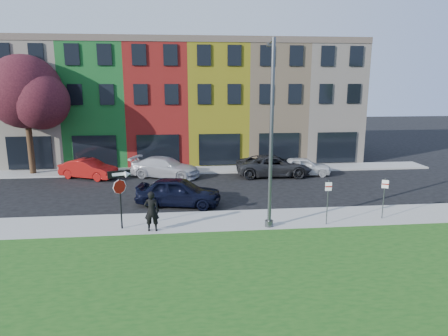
{
  "coord_description": "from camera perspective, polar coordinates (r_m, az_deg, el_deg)",
  "views": [
    {
      "loc": [
        -2.98,
        -16.17,
        7.09
      ],
      "look_at": [
        -0.88,
        4.0,
        2.62
      ],
      "focal_mm": 32.0,
      "sensor_mm": 36.0,
      "label": 1
    }
  ],
  "objects": [
    {
      "name": "parked_car_white",
      "position": [
        30.91,
        11.27,
        0.26
      ],
      "size": [
        2.44,
        4.39,
        1.39
      ],
      "primitive_type": "imported",
      "rotation": [
        0.0,
        0.0,
        1.47
      ],
      "color": "silver",
      "rests_on": "ground"
    },
    {
      "name": "parked_car_dark",
      "position": [
        30.31,
        7.12,
        0.34
      ],
      "size": [
        2.96,
        5.82,
        1.57
      ],
      "primitive_type": "imported",
      "rotation": [
        0.0,
        0.0,
        1.54
      ],
      "color": "black",
      "rests_on": "ground"
    },
    {
      "name": "parking_sign_b",
      "position": [
        21.91,
        21.91,
        -3.39
      ],
      "size": [
        0.3,
        0.17,
        2.12
      ],
      "rotation": [
        0.0,
        0.0,
        -0.43
      ],
      "color": "#494C4E",
      "rests_on": "sidewalk_near"
    },
    {
      "name": "tree_purple",
      "position": [
        33.25,
        -26.37,
        9.49
      ],
      "size": [
        6.47,
        5.66,
        8.83
      ],
      "color": "black",
      "rests_on": "sidewalk_far"
    },
    {
      "name": "stop_sign",
      "position": [
        19.38,
        -14.68,
        -2.72
      ],
      "size": [
        1.0,
        0.39,
        2.86
      ],
      "rotation": [
        0.0,
        0.0,
        0.34
      ],
      "color": "black",
      "rests_on": "sidewalk_near"
    },
    {
      "name": "parked_car_silver",
      "position": [
        29.99,
        -8.4,
        0.1
      ],
      "size": [
        5.48,
        6.55,
        1.5
      ],
      "primitive_type": "imported",
      "rotation": [
        0.0,
        0.0,
        1.22
      ],
      "color": "#B4B3B9",
      "rests_on": "ground"
    },
    {
      "name": "sidewalk_near",
      "position": [
        21.01,
        8.19,
        -7.24
      ],
      "size": [
        40.0,
        3.0,
        0.12
      ],
      "primitive_type": "cube",
      "color": "#989690",
      "rests_on": "ground"
    },
    {
      "name": "parked_car_red",
      "position": [
        30.98,
        -18.79,
        -0.11
      ],
      "size": [
        4.79,
        5.48,
        1.43
      ],
      "primitive_type": "imported",
      "rotation": [
        0.0,
        0.0,
        1.14
      ],
      "color": "maroon",
      "rests_on": "ground"
    },
    {
      "name": "sidewalk_far",
      "position": [
        31.95,
        -5.82,
        -0.33
      ],
      "size": [
        40.0,
        2.4,
        0.12
      ],
      "primitive_type": "cube",
      "color": "#989690",
      "rests_on": "ground"
    },
    {
      "name": "ground",
      "position": [
        17.9,
        4.21,
        -10.92
      ],
      "size": [
        120.0,
        120.0,
        0.0
      ],
      "primitive_type": "plane",
      "color": "black",
      "rests_on": "ground"
    },
    {
      "name": "parking_sign_a",
      "position": [
        20.14,
        14.61,
        -4.04
      ],
      "size": [
        0.32,
        0.09,
        2.25
      ],
      "rotation": [
        0.0,
        0.0,
        -0.06
      ],
      "color": "#494C4E",
      "rests_on": "sidewalk_near"
    },
    {
      "name": "rowhouse_block",
      "position": [
        37.41,
        -5.25,
        9.17
      ],
      "size": [
        30.0,
        10.12,
        10.0
      ],
      "color": "beige",
      "rests_on": "ground"
    },
    {
      "name": "man",
      "position": [
        19.1,
        -10.3,
        -6.09
      ],
      "size": [
        0.75,
        0.54,
        1.93
      ],
      "primitive_type": "imported",
      "rotation": [
        0.0,
        0.0,
        3.09
      ],
      "color": "black",
      "rests_on": "sidewalk_near"
    },
    {
      "name": "sedan_near",
      "position": [
        23.11,
        -6.5,
        -3.37
      ],
      "size": [
        4.08,
        5.7,
        1.65
      ],
      "primitive_type": "imported",
      "rotation": [
        0.0,
        0.0,
        1.34
      ],
      "color": "black",
      "rests_on": "ground"
    },
    {
      "name": "street_lamp",
      "position": [
        18.89,
        6.72,
        4.69
      ],
      "size": [
        0.62,
        2.57,
        8.83
      ],
      "rotation": [
        0.0,
        0.0,
        -0.13
      ],
      "color": "#494C4E",
      "rests_on": "sidewalk_near"
    }
  ]
}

